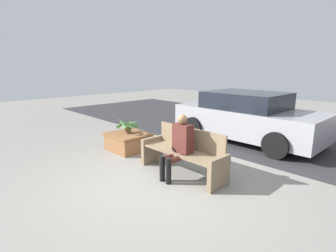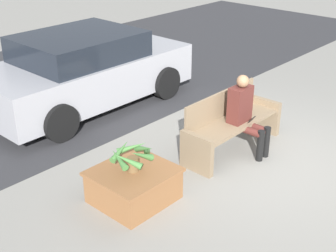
{
  "view_description": "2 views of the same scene",
  "coord_description": "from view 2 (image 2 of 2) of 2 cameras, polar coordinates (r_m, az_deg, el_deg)",
  "views": [
    {
      "loc": [
        3.36,
        -2.9,
        2.09
      ],
      "look_at": [
        -0.63,
        0.88,
        0.84
      ],
      "focal_mm": 28.0,
      "sensor_mm": 36.0,
      "label": 1
    },
    {
      "loc": [
        -5.48,
        -2.97,
        3.49
      ],
      "look_at": [
        -1.22,
        0.91,
        0.75
      ],
      "focal_mm": 50.0,
      "sensor_mm": 36.0,
      "label": 2
    }
  ],
  "objects": [
    {
      "name": "parked_car",
      "position": [
        8.89,
        -10.17,
        6.72
      ],
      "size": [
        4.04,
        1.98,
        1.4
      ],
      "color": "#99999E",
      "rests_on": "ground_plane"
    },
    {
      "name": "person_seated",
      "position": [
        7.13,
        9.39,
        1.75
      ],
      "size": [
        0.37,
        0.62,
        1.22
      ],
      "color": "#51231E",
      "rests_on": "ground_plane"
    },
    {
      "name": "road_surface",
      "position": [
        10.49,
        -13.23,
        5.35
      ],
      "size": [
        20.0,
        6.0,
        0.01
      ],
      "primitive_type": "cube",
      "color": "#2D2D30",
      "rests_on": "ground_plane"
    },
    {
      "name": "bench",
      "position": [
        7.27,
        7.62,
        0.34
      ],
      "size": [
        1.88,
        0.56,
        0.9
      ],
      "color": "#7A664C",
      "rests_on": "ground_plane"
    },
    {
      "name": "potted_plant",
      "position": [
        5.84,
        -4.3,
        -3.55
      ],
      "size": [
        0.58,
        0.58,
        0.42
      ],
      "color": "brown",
      "rests_on": "planter_box"
    },
    {
      "name": "ground_plane",
      "position": [
        7.14,
        12.18,
        -4.42
      ],
      "size": [
        30.0,
        30.0,
        0.0
      ],
      "primitive_type": "plane",
      "color": "gray"
    },
    {
      "name": "planter_box",
      "position": [
        6.06,
        -4.2,
        -7.06
      ],
      "size": [
        0.99,
        0.92,
        0.44
      ],
      "color": "brown",
      "rests_on": "ground_plane"
    }
  ]
}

